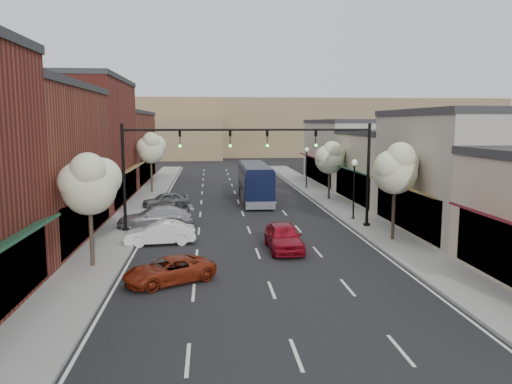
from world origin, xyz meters
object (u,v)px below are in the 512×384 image
object	(u,v)px
tree_right_far	(330,157)
parked_car_d	(166,200)
lamp_post_far	(307,161)
red_hatchback	(284,237)
parked_car_c	(156,217)
tree_left_near	(90,183)
signal_mast_right	(334,160)
signal_mast_left	(161,161)
parked_car_a	(169,270)
tree_right_near	(396,167)
tree_left_far	(151,148)
coach_bus	(255,182)
lamp_post_near	(354,179)
parked_car_b	(160,233)

from	to	relation	value
tree_right_far	parked_car_d	xyz separation A→B (m)	(-14.55, -2.62, -3.33)
lamp_post_far	red_hatchback	world-z (taller)	lamp_post_far
red_hatchback	parked_car_c	world-z (taller)	red_hatchback
tree_left_near	lamp_post_far	size ratio (longest dim) A/B	1.28
signal_mast_right	signal_mast_left	world-z (taller)	same
signal_mast_right	parked_car_a	distance (m)	15.14
tree_right_far	parked_car_c	xyz separation A→B (m)	(-14.55, -10.77, -3.25)
tree_right_near	parked_car_d	xyz separation A→B (m)	(-14.55, 13.38, -3.79)
tree_left_far	coach_bus	distance (m)	11.72
tree_right_far	parked_car_a	bearing A→B (deg)	-119.51
tree_left_far	red_hatchback	distance (m)	25.62
tree_right_far	parked_car_d	size ratio (longest dim) A/B	1.40
tree_right_far	coach_bus	xyz separation A→B (m)	(-6.83, 0.18, -2.24)
tree_left_near	parked_car_d	distance (m)	17.86
lamp_post_near	tree_right_near	bearing A→B (deg)	-85.23
tree_right_near	parked_car_b	bearing A→B (deg)	177.22
coach_bus	parked_car_b	bearing A→B (deg)	-113.91
tree_right_far	tree_left_far	size ratio (longest dim) A/B	0.89
tree_left_far	red_hatchback	world-z (taller)	tree_left_far
tree_right_far	tree_left_far	bearing A→B (deg)	160.13
signal_mast_right	tree_right_far	distance (m)	12.27
parked_car_b	parked_car_d	xyz separation A→B (m)	(-0.71, 12.70, -0.01)
parked_car_a	tree_right_near	bearing A→B (deg)	88.52
parked_car_a	red_hatchback	bearing A→B (deg)	102.53
lamp_post_far	parked_car_c	size ratio (longest dim) A/B	0.87
parked_car_d	tree_right_far	bearing A→B (deg)	80.53
parked_car_b	parked_car_c	size ratio (longest dim) A/B	0.80
parked_car_a	parked_car_c	size ratio (longest dim) A/B	0.80
coach_bus	parked_car_d	world-z (taller)	coach_bus
lamp_post_near	parked_car_c	world-z (taller)	lamp_post_near
tree_right_far	tree_left_near	bearing A→B (deg)	-129.69
signal_mast_left	parked_car_d	distance (m)	10.15
tree_left_near	tree_left_far	xyz separation A→B (m)	(-0.00, 26.00, 0.38)
signal_mast_right	parked_car_a	xyz separation A→B (m)	(-10.03, -10.59, -4.05)
signal_mast_right	tree_right_near	bearing A→B (deg)	-56.09
signal_mast_left	lamp_post_near	world-z (taller)	signal_mast_left
tree_right_far	tree_left_far	world-z (taller)	tree_left_far
signal_mast_left	red_hatchback	bearing A→B (deg)	-37.32
tree_left_near	signal_mast_right	bearing A→B (deg)	30.14
tree_right_near	parked_car_a	world-z (taller)	tree_right_near
tree_left_far	signal_mast_right	bearing A→B (deg)	-52.29
tree_right_far	tree_left_near	world-z (taller)	tree_left_near
tree_right_far	red_hatchback	distance (m)	18.95
coach_bus	red_hatchback	bearing A→B (deg)	-89.67
tree_right_far	parked_car_d	bearing A→B (deg)	-169.77
tree_left_near	tree_left_far	world-z (taller)	tree_left_far
tree_left_far	red_hatchback	xyz separation A→B (m)	(9.75, -23.37, -3.84)
tree_right_far	coach_bus	distance (m)	7.19
signal_mast_right	tree_left_near	xyz separation A→B (m)	(-13.87, -8.05, -0.40)
parked_car_a	parked_car_b	size ratio (longest dim) A/B	1.00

